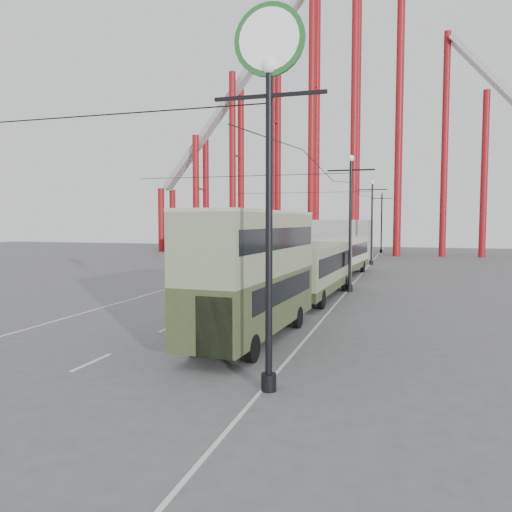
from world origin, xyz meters
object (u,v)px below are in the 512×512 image
(lamp_post_near, at_px, (269,112))
(single_decker_green, at_px, (316,268))
(double_decker_bus, at_px, (254,268))
(pedestrian, at_px, (206,300))
(single_decker_cream, at_px, (343,254))

(lamp_post_near, relative_size, single_decker_green, 0.90)
(double_decker_bus, bearing_deg, lamp_post_near, -65.61)
(double_decker_bus, bearing_deg, single_decker_green, 90.96)
(single_decker_green, bearing_deg, pedestrian, -117.29)
(single_decker_green, xyz_separation_m, single_decker_cream, (0.04, 13.91, 0.02))
(lamp_post_near, height_order, pedestrian, lamp_post_near)
(pedestrian, bearing_deg, single_decker_green, -121.10)
(double_decker_bus, height_order, pedestrian, double_decker_bus)
(double_decker_bus, xyz_separation_m, single_decker_green, (0.48, 11.89, -1.07))
(double_decker_bus, xyz_separation_m, pedestrian, (-3.90, 4.34, -2.14))
(double_decker_bus, relative_size, single_decker_green, 0.83)
(single_decker_green, relative_size, pedestrian, 7.31)
(lamp_post_near, relative_size, pedestrian, 6.61)
(single_decker_cream, xyz_separation_m, pedestrian, (-4.43, -21.47, -1.09))
(lamp_post_near, relative_size, double_decker_bus, 1.09)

